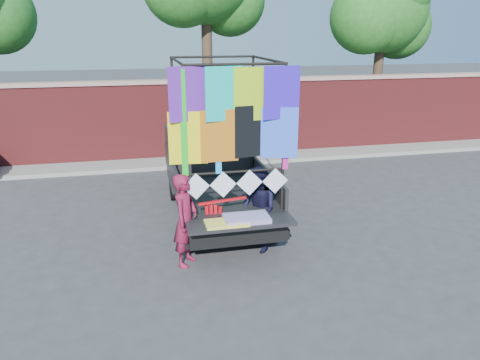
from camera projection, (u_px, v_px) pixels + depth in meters
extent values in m
plane|color=#38383A|center=(225.00, 249.00, 9.26)|extent=(90.00, 90.00, 0.00)
cube|color=maroon|center=(184.00, 121.00, 15.37)|extent=(30.00, 0.35, 2.50)
cube|color=tan|center=(183.00, 81.00, 14.97)|extent=(30.00, 0.45, 0.12)
cube|color=gray|center=(188.00, 162.00, 15.09)|extent=(30.00, 1.20, 0.12)
cylinder|color=#38281C|center=(207.00, 72.00, 16.24)|extent=(0.36, 0.36, 5.46)
sphere|color=#235A19|center=(230.00, 1.00, 16.08)|extent=(2.40, 2.40, 2.40)
cylinder|color=#38281C|center=(377.00, 81.00, 17.75)|extent=(0.36, 0.36, 4.55)
sphere|color=#235A19|center=(383.00, 8.00, 16.95)|extent=(3.20, 3.20, 3.20)
sphere|color=#235A19|center=(398.00, 27.00, 17.71)|extent=(2.40, 2.40, 2.40)
sphere|color=#235A19|center=(366.00, 17.00, 16.60)|extent=(2.60, 2.60, 2.60)
cylinder|color=black|center=(175.00, 186.00, 11.84)|extent=(0.24, 0.71, 0.71)
cylinder|color=black|center=(188.00, 232.00, 9.14)|extent=(0.24, 0.71, 0.71)
cylinder|color=black|center=(239.00, 181.00, 12.19)|extent=(0.24, 0.71, 0.71)
cylinder|color=black|center=(271.00, 225.00, 9.50)|extent=(0.24, 0.71, 0.71)
cube|color=black|center=(218.00, 197.00, 10.56)|extent=(1.83, 4.52, 0.32)
cube|color=black|center=(224.00, 196.00, 9.72)|extent=(1.94, 2.47, 0.11)
cube|color=black|center=(178.00, 188.00, 9.45)|extent=(0.06, 2.47, 0.48)
cube|color=black|center=(268.00, 182.00, 9.85)|extent=(0.06, 2.47, 0.48)
cube|color=black|center=(214.00, 169.00, 10.77)|extent=(1.94, 0.06, 0.48)
cube|color=black|center=(207.00, 155.00, 11.73)|extent=(1.94, 1.72, 1.34)
cube|color=#8C9EAD|center=(210.00, 143.00, 11.14)|extent=(1.72, 0.06, 0.59)
cube|color=#8C9EAD|center=(202.00, 140.00, 12.41)|extent=(1.72, 0.11, 0.75)
cube|color=black|center=(201.00, 154.00, 12.91)|extent=(1.88, 0.97, 0.59)
cube|color=black|center=(241.00, 223.00, 8.31)|extent=(1.94, 0.59, 0.06)
cube|color=black|center=(238.00, 238.00, 8.67)|extent=(1.99, 0.16, 0.19)
cylinder|color=black|center=(186.00, 145.00, 8.05)|extent=(0.05, 0.05, 2.69)
cylinder|color=black|center=(174.00, 121.00, 10.15)|extent=(0.05, 0.05, 2.69)
cylinder|color=black|center=(284.00, 140.00, 8.43)|extent=(0.05, 0.05, 2.69)
cylinder|color=black|center=(253.00, 118.00, 10.52)|extent=(0.05, 0.05, 2.69)
cylinder|color=black|center=(236.00, 64.00, 7.83)|extent=(1.83, 0.05, 0.05)
cylinder|color=black|center=(213.00, 57.00, 9.92)|extent=(1.83, 0.05, 0.05)
cylinder|color=black|center=(176.00, 61.00, 8.69)|extent=(0.05, 2.31, 0.05)
cylinder|color=black|center=(268.00, 59.00, 9.06)|extent=(0.05, 2.31, 0.05)
cylinder|color=black|center=(236.00, 172.00, 8.41)|extent=(1.83, 0.04, 0.04)
cube|color=#6421A8|center=(189.00, 95.00, 7.78)|extent=(0.67, 0.02, 0.91)
cube|color=#0EC5B1|center=(221.00, 94.00, 7.86)|extent=(0.67, 0.02, 0.91)
cube|color=#A9DB17|center=(251.00, 93.00, 8.01)|extent=(0.67, 0.02, 0.91)
cube|color=#3418DF|center=(282.00, 93.00, 8.08)|extent=(0.67, 0.02, 0.91)
cube|color=yellow|center=(190.00, 136.00, 8.00)|extent=(0.67, 0.02, 0.91)
cube|color=#C06A16|center=(221.00, 135.00, 8.07)|extent=(0.67, 0.02, 0.91)
cube|color=black|center=(251.00, 133.00, 8.23)|extent=(0.67, 0.02, 0.91)
cube|color=#3560FF|center=(281.00, 132.00, 8.30)|extent=(0.67, 0.02, 0.91)
cube|color=#19C821|center=(184.00, 124.00, 7.89)|extent=(0.11, 0.01, 1.83)
cube|color=#C7218C|center=(287.00, 120.00, 8.28)|extent=(0.11, 0.01, 1.83)
cube|color=#1CA3FF|center=(218.00, 123.00, 8.02)|extent=(0.11, 0.01, 1.83)
cube|color=white|center=(196.00, 186.00, 8.29)|extent=(0.49, 0.01, 0.49)
cube|color=white|center=(223.00, 185.00, 8.39)|extent=(0.49, 0.01, 0.49)
cube|color=white|center=(249.00, 183.00, 8.49)|extent=(0.49, 0.01, 0.49)
cube|color=white|center=(275.00, 181.00, 8.60)|extent=(0.49, 0.01, 0.49)
cube|color=#FF3883|center=(246.00, 218.00, 8.31)|extent=(0.81, 0.48, 0.09)
cube|color=#F8E04E|center=(227.00, 223.00, 8.17)|extent=(0.75, 0.43, 0.04)
imported|color=maroon|center=(185.00, 220.00, 8.42)|extent=(0.67, 0.75, 1.73)
imported|color=black|center=(258.00, 210.00, 8.98)|extent=(0.84, 0.96, 1.68)
cube|color=red|center=(223.00, 201.00, 8.61)|extent=(0.94, 0.23, 0.04)
cube|color=red|center=(207.00, 218.00, 8.62)|extent=(0.06, 0.02, 0.55)
cube|color=red|center=(211.00, 218.00, 8.65)|extent=(0.06, 0.02, 0.55)
cube|color=red|center=(216.00, 219.00, 8.67)|extent=(0.06, 0.02, 0.55)
cube|color=red|center=(220.00, 219.00, 8.69)|extent=(0.06, 0.02, 0.55)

